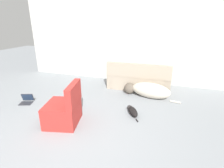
{
  "coord_description": "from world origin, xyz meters",
  "views": [
    {
      "loc": [
        1.5,
        -2.05,
        1.97
      ],
      "look_at": [
        0.28,
        1.66,
        0.56
      ],
      "focal_mm": 28.0,
      "sensor_mm": 36.0,
      "label": 1
    }
  ],
  "objects_px": {
    "cat": "(133,111)",
    "laptop_open": "(27,100)",
    "couch": "(139,79)",
    "side_chair": "(64,110)",
    "dog": "(147,90)"
  },
  "relations": [
    {
      "from": "laptop_open",
      "to": "side_chair",
      "type": "distance_m",
      "value": 1.57
    },
    {
      "from": "dog",
      "to": "laptop_open",
      "type": "height_order",
      "value": "dog"
    },
    {
      "from": "cat",
      "to": "side_chair",
      "type": "xyz_separation_m",
      "value": [
        -1.24,
        -0.77,
        0.21
      ]
    },
    {
      "from": "dog",
      "to": "side_chair",
      "type": "bearing_deg",
      "value": 62.75
    },
    {
      "from": "cat",
      "to": "laptop_open",
      "type": "relative_size",
      "value": 1.51
    },
    {
      "from": "laptop_open",
      "to": "cat",
      "type": "bearing_deg",
      "value": -13.96
    },
    {
      "from": "side_chair",
      "to": "laptop_open",
      "type": "bearing_deg",
      "value": -123.09
    },
    {
      "from": "dog",
      "to": "side_chair",
      "type": "height_order",
      "value": "side_chair"
    },
    {
      "from": "couch",
      "to": "dog",
      "type": "xyz_separation_m",
      "value": [
        0.34,
        -0.64,
        -0.07
      ]
    },
    {
      "from": "cat",
      "to": "side_chair",
      "type": "height_order",
      "value": "side_chair"
    },
    {
      "from": "laptop_open",
      "to": "couch",
      "type": "bearing_deg",
      "value": 18.3
    },
    {
      "from": "laptop_open",
      "to": "side_chair",
      "type": "xyz_separation_m",
      "value": [
        1.46,
        -0.53,
        0.21
      ]
    },
    {
      "from": "couch",
      "to": "side_chair",
      "type": "distance_m",
      "value": 2.7
    },
    {
      "from": "cat",
      "to": "laptop_open",
      "type": "bearing_deg",
      "value": 64.08
    },
    {
      "from": "couch",
      "to": "side_chair",
      "type": "bearing_deg",
      "value": 65.37
    }
  ]
}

